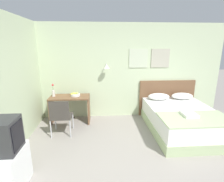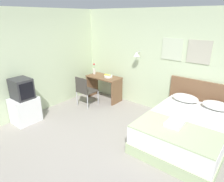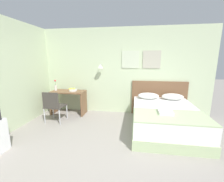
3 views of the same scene
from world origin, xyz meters
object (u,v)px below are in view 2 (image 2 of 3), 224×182
at_px(desk, 104,84).
at_px(fruit_bowl, 108,76).
at_px(pillow_right, 217,106).
at_px(desk_chair, 84,89).
at_px(throw_blanket, 176,130).
at_px(tv_stand, 25,110).
at_px(pillow_left, 185,98).
at_px(bed, 186,131).
at_px(flower_vase, 94,70).
at_px(headboard, 203,103).
at_px(television, 22,89).
at_px(folded_towel_near_foot, 174,124).

distance_m(desk, fruit_bowl, 0.31).
relative_size(pillow_right, desk_chair, 0.69).
relative_size(throw_blanket, desk_chair, 1.70).
distance_m(fruit_bowl, tv_stand, 2.45).
bearing_deg(pillow_right, desk_chair, -166.11).
height_order(throw_blanket, desk_chair, desk_chair).
bearing_deg(desk, pillow_left, 1.62).
bearing_deg(desk_chair, bed, 0.22).
distance_m(flower_vase, tv_stand, 2.37).
xyz_separation_m(pillow_right, fruit_bowl, (-2.99, -0.05, 0.12)).
distance_m(bed, headboard, 1.08).
relative_size(headboard, pillow_left, 2.74).
bearing_deg(desk, pillow_right, 1.27).
height_order(pillow_left, television, television).
bearing_deg(pillow_left, pillow_right, 0.00).
relative_size(fruit_bowl, television, 0.53).
distance_m(headboard, folded_towel_near_foot, 1.51).
xyz_separation_m(folded_towel_near_foot, flower_vase, (-3.13, 1.19, 0.23)).
distance_m(throw_blanket, folded_towel_near_foot, 0.17).
distance_m(pillow_left, fruit_bowl, 2.31).
xyz_separation_m(pillow_left, pillow_right, (0.68, 0.00, 0.00)).
distance_m(folded_towel_near_foot, flower_vase, 3.36).
distance_m(folded_towel_near_foot, television, 3.47).
relative_size(pillow_right, tv_stand, 0.96).
height_order(pillow_right, desk_chair, desk_chair).
height_order(pillow_left, desk_chair, desk_chair).
bearing_deg(desk, throw_blanket, -25.16).
height_order(pillow_right, television, television).
relative_size(folded_towel_near_foot, flower_vase, 0.97).
relative_size(bed, television, 4.22).
xyz_separation_m(pillow_left, folded_towel_near_foot, (0.25, -1.24, -0.03)).
relative_size(desk_chair, television, 1.79).
bearing_deg(desk, bed, -14.42).
height_order(flower_vase, tv_stand, flower_vase).
relative_size(throw_blanket, desk, 1.42).
xyz_separation_m(bed, pillow_right, (0.34, 0.79, 0.38)).
relative_size(bed, pillow_left, 3.42).
xyz_separation_m(pillow_right, desk_chair, (-3.24, -0.80, -0.14)).
relative_size(pillow_left, tv_stand, 0.96).
relative_size(pillow_left, desk_chair, 0.69).
bearing_deg(flower_vase, headboard, 5.55).
bearing_deg(desk_chair, folded_towel_near_foot, -8.91).
bearing_deg(throw_blanket, headboard, 90.00).
height_order(pillow_right, fruit_bowl, fruit_bowl).
height_order(desk, fruit_bowl, fruit_bowl).
height_order(bed, tv_stand, tv_stand).
bearing_deg(pillow_left, bed, -66.72).
relative_size(headboard, tv_stand, 2.63).
xyz_separation_m(pillow_left, fruit_bowl, (-2.31, -0.05, 0.12)).
height_order(pillow_left, pillow_right, same).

